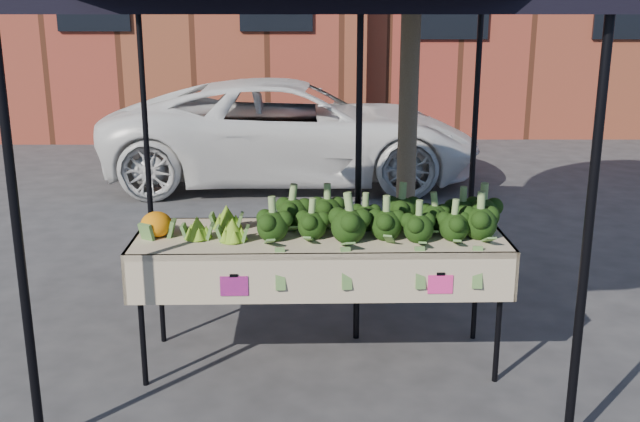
# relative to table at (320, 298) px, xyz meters

# --- Properties ---
(ground) EXTENTS (90.00, 90.00, 0.00)m
(ground) POSITION_rel_table_xyz_m (-0.22, 0.04, -0.45)
(ground) COLOR #2D2D2F
(table) EXTENTS (2.42, 0.85, 0.90)m
(table) POSITION_rel_table_xyz_m (0.00, 0.00, 0.00)
(table) COLOR #B7A88F
(table) RESTS_ON ground
(canopy) EXTENTS (3.16, 3.16, 2.74)m
(canopy) POSITION_rel_table_xyz_m (-0.09, 0.43, 0.92)
(canopy) COLOR black
(canopy) RESTS_ON ground
(broccoli_heap) EXTENTS (1.61, 0.58, 0.27)m
(broccoli_heap) POSITION_rel_table_xyz_m (0.39, 0.03, 0.58)
(broccoli_heap) COLOR black
(broccoli_heap) RESTS_ON table
(romanesco_cluster) EXTENTS (0.44, 0.48, 0.21)m
(romanesco_cluster) POSITION_rel_table_xyz_m (-0.67, -0.01, 0.55)
(romanesco_cluster) COLOR #79B32C
(romanesco_cluster) RESTS_ON table
(cauliflower_pair) EXTENTS (0.21, 0.21, 0.19)m
(cauliflower_pair) POSITION_rel_table_xyz_m (-1.05, -0.05, 0.54)
(cauliflower_pair) COLOR orange
(cauliflower_pair) RESTS_ON table
(street_tree) EXTENTS (2.24, 2.24, 4.41)m
(street_tree) POSITION_rel_table_xyz_m (0.69, 1.22, 1.76)
(street_tree) COLOR #1E4C14
(street_tree) RESTS_ON ground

